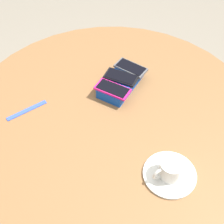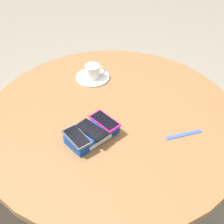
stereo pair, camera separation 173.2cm
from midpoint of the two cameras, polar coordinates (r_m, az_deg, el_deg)
The scene contains 9 objects.
ground_plane at distance 1.67m, azimuth -5.30°, elevation -43.63°, with size 8.00×8.00×0.00m, color gray.
round_table at distance 1.00m, azimuth -8.41°, elevation -39.62°, with size 1.13×1.13×0.78m.
phone_box at distance 0.89m, azimuth -18.14°, elevation -46.05°, with size 0.22×0.15×0.04m.
phone_gray at distance 0.87m, azimuth -24.88°, elevation -47.66°, with size 0.10×0.14×0.01m.
phone_black at distance 0.86m, azimuth -18.84°, elevation -46.14°, with size 0.08×0.13×0.01m.
phone_magenta at distance 0.85m, azimuth -13.24°, elevation -43.39°, with size 0.09×0.14×0.01m.
saucer at distance 1.01m, azimuth -12.90°, elevation -21.77°, with size 0.17×0.17×0.01m, color silver.
coffee_cup at distance 0.98m, azimuth -13.09°, elevation -20.75°, with size 0.09×0.09×0.06m.
lanyard_strap at distance 0.90m, azimuth 16.60°, elevation -45.37°, with size 0.16×0.02×0.00m, color blue.
Camera 2 is at (-0.85, -0.56, 1.68)m, focal length 50.00 mm.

